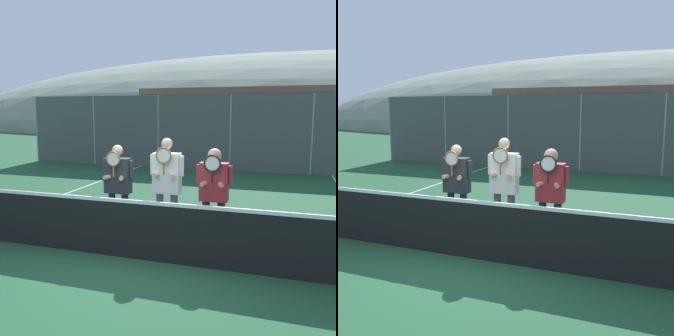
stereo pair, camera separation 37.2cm
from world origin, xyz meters
The scene contains 11 objects.
ground_plane centered at (0.00, 0.00, 0.00)m, with size 120.00×120.00×0.00m, color #1E4C2D.
hill_distant centered at (0.00, 51.86, 0.00)m, with size 101.11×56.17×19.66m.
clubhouse_building centered at (1.47, 17.88, 1.82)m, with size 15.36×5.50×3.60m.
fence_back centered at (0.00, 9.37, 1.48)m, with size 17.92×0.06×2.96m.
tennis_net centered at (0.00, 0.00, 0.49)m, with size 10.08×0.09×1.06m.
court_line_left_sideline centered at (-3.75, 3.00, 0.00)m, with size 0.05×16.00×0.01m, color white.
player_leftmost centered at (-0.75, 0.94, 1.01)m, with size 0.62×0.34×1.71m.
player_center_left centered at (0.22, 0.89, 1.10)m, with size 0.61×0.34×1.86m.
player_center_right centered at (1.06, 0.88, 1.03)m, with size 0.61×0.34×1.71m.
car_far_left centered at (-5.33, 12.28, 0.90)m, with size 4.34×2.01×1.76m.
car_left_of_center centered at (-0.41, 12.39, 0.89)m, with size 4.68×2.09×1.73m.
Camera 1 is at (2.25, -5.21, 2.33)m, focal length 40.00 mm.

